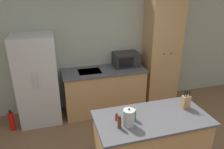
# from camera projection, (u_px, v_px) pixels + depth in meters

# --- Properties ---
(wall_back) EXTENTS (7.20, 0.06, 2.60)m
(wall_back) POSITION_uv_depth(u_px,v_px,m) (106.00, 46.00, 4.56)
(wall_back) COLOR #9EA393
(wall_back) RESTS_ON ground_plane
(refrigerator) EXTENTS (0.74, 0.66, 1.70)m
(refrigerator) POSITION_uv_depth(u_px,v_px,m) (37.00, 80.00, 4.07)
(refrigerator) COLOR #B7BABC
(refrigerator) RESTS_ON ground_plane
(back_counter) EXTENTS (1.67, 0.66, 0.92)m
(back_counter) POSITION_uv_depth(u_px,v_px,m) (104.00, 90.00, 4.55)
(back_counter) COLOR tan
(back_counter) RESTS_ON ground_plane
(pantry_cabinet) EXTENTS (0.69, 0.53, 2.32)m
(pantry_cabinet) POSITION_uv_depth(u_px,v_px,m) (161.00, 52.00, 4.66)
(pantry_cabinet) COLOR tan
(pantry_cabinet) RESTS_ON ground_plane
(kitchen_island) EXTENTS (1.51, 0.77, 0.90)m
(kitchen_island) POSITION_uv_depth(u_px,v_px,m) (150.00, 144.00, 3.04)
(kitchen_island) COLOR tan
(kitchen_island) RESTS_ON ground_plane
(microwave) EXTENTS (0.52, 0.39, 0.28)m
(microwave) POSITION_uv_depth(u_px,v_px,m) (126.00, 59.00, 4.54)
(microwave) COLOR #232326
(microwave) RESTS_ON back_counter
(knife_block) EXTENTS (0.11, 0.08, 0.27)m
(knife_block) POSITION_uv_depth(u_px,v_px,m) (186.00, 101.00, 3.05)
(knife_block) COLOR tan
(knife_block) RESTS_ON kitchen_island
(spice_bottle_tall_dark) EXTENTS (0.04, 0.04, 0.09)m
(spice_bottle_tall_dark) POSITION_uv_depth(u_px,v_px,m) (117.00, 117.00, 2.78)
(spice_bottle_tall_dark) COLOR #B2281E
(spice_bottle_tall_dark) RESTS_ON kitchen_island
(spice_bottle_short_red) EXTENTS (0.06, 0.06, 0.15)m
(spice_bottle_short_red) POSITION_uv_depth(u_px,v_px,m) (134.00, 115.00, 2.79)
(spice_bottle_short_red) COLOR #337033
(spice_bottle_short_red) RESTS_ON kitchen_island
(spice_bottle_amber_oil) EXTENTS (0.05, 0.05, 0.16)m
(spice_bottle_amber_oil) POSITION_uv_depth(u_px,v_px,m) (119.00, 123.00, 2.62)
(spice_bottle_amber_oil) COLOR #563319
(spice_bottle_amber_oil) RESTS_ON kitchen_island
(kettle) EXTENTS (0.14, 0.14, 0.24)m
(kettle) POSITION_uv_depth(u_px,v_px,m) (129.00, 118.00, 2.66)
(kettle) COLOR #B2B5B7
(kettle) RESTS_ON kitchen_island
(fire_extinguisher) EXTENTS (0.10, 0.10, 0.41)m
(fire_extinguisher) POSITION_uv_depth(u_px,v_px,m) (12.00, 121.00, 4.01)
(fire_extinguisher) COLOR red
(fire_extinguisher) RESTS_ON ground_plane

